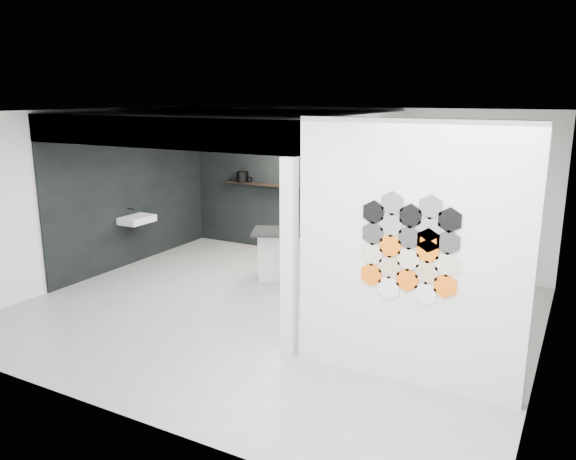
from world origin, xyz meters
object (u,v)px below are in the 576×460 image
(kitchen_island, at_px, (301,254))
(bottle_dark, at_px, (287,181))
(kettle, at_px, (350,187))
(glass_vase, at_px, (358,188))
(partition_panel, at_px, (408,256))
(glass_bowl, at_px, (358,188))
(wall_basin, at_px, (137,220))
(utensil_cup, at_px, (250,180))
(stockpot, at_px, (242,177))

(kitchen_island, bearing_deg, bottle_dark, 101.78)
(kitchen_island, xyz_separation_m, kettle, (0.31, 1.33, 0.96))
(bottle_dark, bearing_deg, glass_vase, 0.00)
(partition_panel, xyz_separation_m, glass_bowl, (-2.08, 3.87, -0.02))
(wall_basin, relative_size, utensil_cup, 5.83)
(kettle, distance_m, glass_bowl, 0.16)
(glass_vase, height_order, utensil_cup, glass_vase)
(wall_basin, xyz_separation_m, utensil_cup, (1.08, 2.07, 0.52))
(glass_vase, height_order, bottle_dark, bottle_dark)
(wall_basin, relative_size, kitchen_island, 0.35)
(stockpot, xyz_separation_m, utensil_cup, (0.17, 0.00, -0.05))
(stockpot, xyz_separation_m, glass_bowl, (2.48, 0.00, -0.04))
(partition_panel, xyz_separation_m, utensil_cup, (-4.38, 3.87, -0.03))
(wall_basin, relative_size, stockpot, 2.42)
(partition_panel, xyz_separation_m, stockpot, (-4.55, 3.87, 0.02))
(kettle, height_order, utensil_cup, kettle)
(kettle, bearing_deg, utensil_cup, 163.56)
(wall_basin, xyz_separation_m, glass_vase, (3.39, 2.07, 0.53))
(wall_basin, bearing_deg, kettle, 32.63)
(stockpot, height_order, glass_bowl, stockpot)
(stockpot, xyz_separation_m, kettle, (2.32, 0.00, -0.03))
(wall_basin, xyz_separation_m, glass_bowl, (3.39, 2.07, 0.53))
(wall_basin, height_order, kettle, kettle)
(partition_panel, bearing_deg, stockpot, 139.68)
(wall_basin, bearing_deg, stockpot, 66.21)
(partition_panel, distance_m, utensil_cup, 5.84)
(wall_basin, xyz_separation_m, kitchen_island, (2.92, 0.74, -0.42))
(wall_basin, height_order, kitchen_island, kitchen_island)
(wall_basin, height_order, utensil_cup, utensil_cup)
(wall_basin, distance_m, glass_bowl, 4.00)
(glass_bowl, bearing_deg, wall_basin, -148.65)
(stockpot, bearing_deg, wall_basin, -113.79)
(kettle, xyz_separation_m, glass_vase, (0.16, 0.00, -0.01))
(stockpot, height_order, kettle, stockpot)
(glass_bowl, bearing_deg, bottle_dark, 180.00)
(glass_vase, bearing_deg, partition_panel, -61.77)
(glass_vase, bearing_deg, bottle_dark, 180.00)
(kettle, bearing_deg, partition_panel, -76.35)
(kitchen_island, bearing_deg, partition_panel, -69.64)
(glass_bowl, bearing_deg, kettle, 180.00)
(kitchen_island, relative_size, glass_vase, 13.69)
(utensil_cup, bearing_deg, kitchen_island, -35.82)
(glass_vase, bearing_deg, wall_basin, -148.65)
(utensil_cup, bearing_deg, glass_vase, 0.00)
(kettle, relative_size, utensil_cup, 1.65)
(glass_bowl, height_order, utensil_cup, glass_bowl)
(wall_basin, bearing_deg, kitchen_island, 14.19)
(glass_bowl, relative_size, bottle_dark, 0.96)
(bottle_dark, bearing_deg, kitchen_island, -53.49)
(partition_panel, relative_size, utensil_cup, 27.22)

